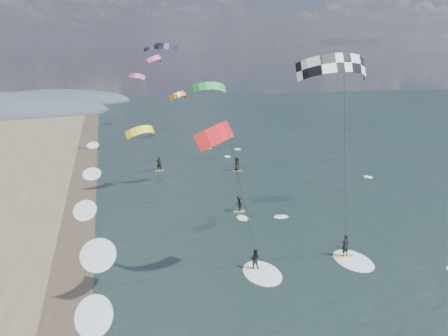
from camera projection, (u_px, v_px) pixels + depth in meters
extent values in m
cube|color=#382D23|center=(70.00, 287.00, 33.08)|extent=(3.00, 240.00, 0.00)
ellipsoid|color=#3D4756|center=(55.00, 102.00, 134.54)|extent=(40.00, 18.00, 7.00)
cube|color=gold|center=(345.00, 256.00, 37.75)|extent=(1.40, 0.42, 0.06)
imported|color=black|center=(345.00, 245.00, 37.53)|extent=(0.70, 0.53, 1.72)
ellipsoid|color=white|center=(353.00, 260.00, 37.07)|extent=(2.60, 4.20, 0.12)
cylinder|color=black|center=(345.00, 165.00, 32.52)|extent=(0.02, 0.02, 15.19)
cube|color=gold|center=(255.00, 268.00, 35.72)|extent=(1.12, 0.35, 0.05)
imported|color=black|center=(255.00, 259.00, 35.54)|extent=(0.86, 0.78, 1.43)
ellipsoid|color=white|center=(262.00, 273.00, 35.04)|extent=(2.60, 4.20, 0.12)
cylinder|color=black|center=(243.00, 199.00, 30.97)|extent=(0.02, 0.02, 12.13)
cube|color=gold|center=(239.00, 211.00, 47.79)|extent=(1.10, 0.35, 0.05)
imported|color=black|center=(239.00, 204.00, 47.60)|extent=(0.80, 1.08, 1.50)
cube|color=gold|center=(237.00, 171.00, 62.98)|extent=(1.10, 0.35, 0.05)
imported|color=black|center=(237.00, 164.00, 62.76)|extent=(1.00, 0.88, 1.73)
cube|color=gold|center=(159.00, 170.00, 63.03)|extent=(1.10, 0.35, 0.05)
imported|color=black|center=(159.00, 164.00, 62.81)|extent=(0.75, 0.64, 1.74)
ellipsoid|color=white|center=(87.00, 316.00, 29.58)|extent=(2.40, 5.40, 0.11)
ellipsoid|color=white|center=(90.00, 255.00, 38.07)|extent=(2.40, 5.40, 0.11)
ellipsoid|color=white|center=(93.00, 209.00, 48.44)|extent=(2.40, 5.40, 0.11)
ellipsoid|color=white|center=(94.00, 173.00, 61.64)|extent=(2.40, 5.40, 0.11)
ellipsoid|color=white|center=(96.00, 145.00, 78.61)|extent=(2.40, 5.40, 0.11)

